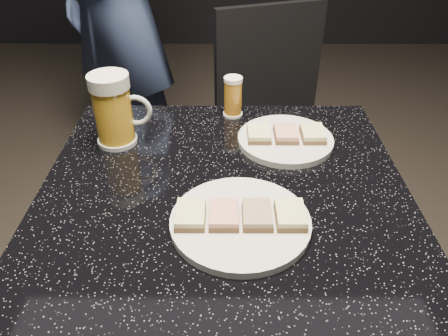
{
  "coord_description": "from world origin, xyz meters",
  "views": [
    {
      "loc": [
        0.0,
        -0.65,
        1.26
      ],
      "look_at": [
        0.0,
        0.0,
        0.8
      ],
      "focal_mm": 35.0,
      "sensor_mm": 36.0,
      "label": 1
    }
  ],
  "objects_px": {
    "chair": "(279,118)",
    "beer_tumbler": "(233,97)",
    "plate_large": "(240,222)",
    "table": "(224,276)",
    "beer_mug": "(114,110)",
    "plate_small": "(285,140)"
  },
  "relations": [
    {
      "from": "plate_small",
      "to": "beer_mug",
      "type": "distance_m",
      "value": 0.37
    },
    {
      "from": "chair",
      "to": "beer_tumbler",
      "type": "bearing_deg",
      "value": -111.67
    },
    {
      "from": "table",
      "to": "beer_mug",
      "type": "bearing_deg",
      "value": 143.5
    },
    {
      "from": "plate_large",
      "to": "chair",
      "type": "bearing_deg",
      "value": 78.61
    },
    {
      "from": "plate_large",
      "to": "table",
      "type": "xyz_separation_m",
      "value": [
        -0.03,
        0.1,
        -0.25
      ]
    },
    {
      "from": "plate_small",
      "to": "chair",
      "type": "height_order",
      "value": "chair"
    },
    {
      "from": "table",
      "to": "chair",
      "type": "bearing_deg",
      "value": 75.13
    },
    {
      "from": "plate_large",
      "to": "chair",
      "type": "height_order",
      "value": "chair"
    },
    {
      "from": "beer_tumbler",
      "to": "plate_small",
      "type": "bearing_deg",
      "value": -48.79
    },
    {
      "from": "plate_large",
      "to": "beer_tumbler",
      "type": "height_order",
      "value": "beer_tumbler"
    },
    {
      "from": "plate_large",
      "to": "beer_tumbler",
      "type": "bearing_deg",
      "value": 91.03
    },
    {
      "from": "beer_tumbler",
      "to": "plate_large",
      "type": "bearing_deg",
      "value": -88.97
    },
    {
      "from": "plate_small",
      "to": "table",
      "type": "height_order",
      "value": "plate_small"
    },
    {
      "from": "beer_tumbler",
      "to": "chair",
      "type": "xyz_separation_m",
      "value": [
        0.18,
        0.45,
        -0.3
      ]
    },
    {
      "from": "beer_mug",
      "to": "beer_tumbler",
      "type": "xyz_separation_m",
      "value": [
        0.25,
        0.13,
        -0.03
      ]
    },
    {
      "from": "plate_small",
      "to": "beer_mug",
      "type": "bearing_deg",
      "value": 179.67
    },
    {
      "from": "table",
      "to": "beer_mug",
      "type": "distance_m",
      "value": 0.43
    },
    {
      "from": "plate_small",
      "to": "beer_mug",
      "type": "xyz_separation_m",
      "value": [
        -0.37,
        0.0,
        0.07
      ]
    },
    {
      "from": "beer_mug",
      "to": "table",
      "type": "bearing_deg",
      "value": -36.5
    },
    {
      "from": "plate_small",
      "to": "plate_large",
      "type": "bearing_deg",
      "value": -111.63
    },
    {
      "from": "plate_small",
      "to": "beer_tumbler",
      "type": "distance_m",
      "value": 0.18
    },
    {
      "from": "plate_small",
      "to": "beer_tumbler",
      "type": "bearing_deg",
      "value": 131.21
    }
  ]
}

